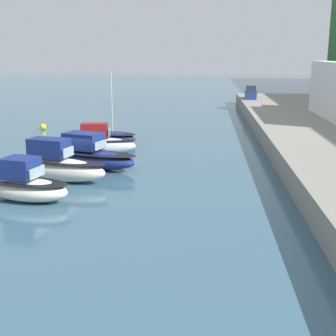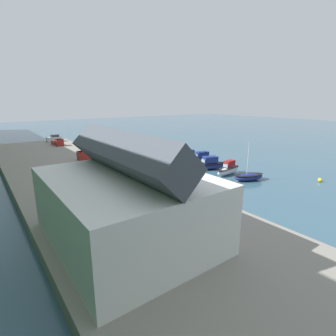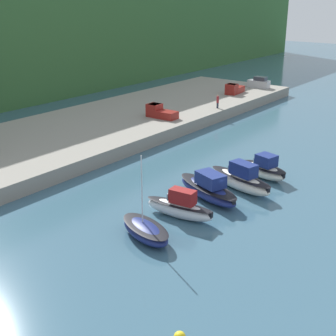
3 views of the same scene
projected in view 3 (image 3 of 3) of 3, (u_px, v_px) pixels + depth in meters
name	position (u px, v px, depth m)	size (l,w,h in m)	color
ground_plane	(217.00, 198.00, 46.12)	(320.00, 320.00, 0.00)	#385B70
quay_promenade	(48.00, 142.00, 60.57)	(101.79, 20.94, 1.71)	gray
moored_boat_0	(145.00, 231.00, 38.29)	(4.17, 6.32, 7.08)	navy
moored_boat_1	(180.00, 207.00, 41.72)	(2.32, 6.86, 2.77)	silver
moored_boat_2	(208.00, 189.00, 45.67)	(5.16, 8.70, 2.77)	navy
moored_boat_3	(241.00, 180.00, 47.70)	(3.97, 8.22, 3.00)	white
moored_boat_4	(264.00, 169.00, 50.97)	(3.62, 6.12, 2.67)	white
parked_car_0	(259.00, 83.00, 91.21)	(2.02, 4.29, 2.16)	#B7B7BC
pickup_truck_0	(234.00, 89.00, 85.75)	(4.89, 2.40, 1.90)	maroon
pickup_truck_1	(160.00, 112.00, 69.13)	(2.12, 4.79, 1.90)	maroon
person_on_quay	(218.00, 101.00, 74.68)	(0.40, 0.40, 2.14)	#232838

